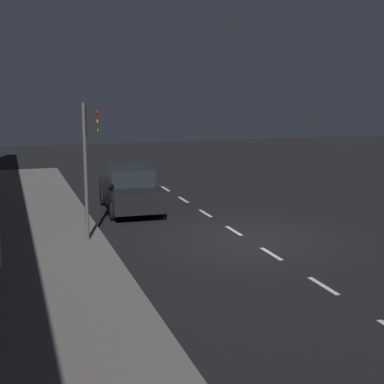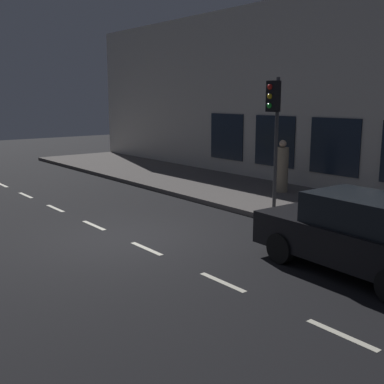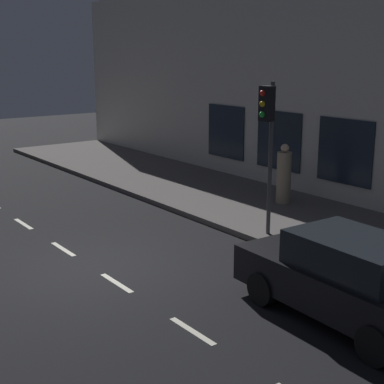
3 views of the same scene
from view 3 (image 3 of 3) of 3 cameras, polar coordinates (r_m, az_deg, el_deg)
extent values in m
plane|color=black|center=(12.77, -9.84, -7.62)|extent=(60.00, 60.00, 0.00)
cube|color=#5B5654|center=(16.37, 9.96, -2.52)|extent=(4.50, 32.00, 0.15)
cube|color=beige|center=(17.72, 16.17, 9.76)|extent=(0.60, 32.00, 7.06)
cube|color=#192333|center=(17.66, 15.14, 3.94)|extent=(0.04, 2.01, 1.97)
cube|color=#192333|center=(19.45, 8.72, 5.14)|extent=(0.04, 2.01, 1.97)
cube|color=#192333|center=(21.44, 3.43, 6.08)|extent=(0.04, 2.01, 1.97)
cube|color=beige|center=(9.97, 0.03, -13.81)|extent=(0.12, 1.20, 0.01)
cube|color=beige|center=(11.95, -7.60, -9.06)|extent=(0.12, 1.20, 0.01)
cube|color=beige|center=(14.13, -12.84, -5.62)|extent=(0.12, 1.20, 0.01)
cube|color=beige|center=(16.43, -16.61, -3.09)|extent=(0.12, 1.20, 0.01)
cylinder|color=#424244|center=(14.13, 7.89, 3.24)|extent=(0.10, 0.10, 3.82)
cube|color=black|center=(13.82, 7.55, 8.82)|extent=(0.26, 0.32, 0.84)
sphere|color=red|center=(13.70, 7.15, 9.85)|extent=(0.15, 0.15, 0.15)
sphere|color=gold|center=(13.72, 7.12, 8.80)|extent=(0.15, 0.15, 0.15)
sphere|color=green|center=(13.74, 7.09, 7.75)|extent=(0.15, 0.15, 0.15)
cube|color=black|center=(10.46, 15.19, -9.15)|extent=(1.88, 4.23, 0.70)
cube|color=black|center=(10.13, 16.14, -6.04)|extent=(1.59, 2.23, 0.60)
cylinder|color=black|center=(10.87, 7.09, -9.62)|extent=(0.25, 0.65, 0.64)
cylinder|color=black|center=(11.91, 12.86, -7.73)|extent=(0.25, 0.65, 0.64)
cylinder|color=black|center=(9.31, 17.99, -14.47)|extent=(0.25, 0.65, 0.64)
cylinder|color=gray|center=(17.43, 9.22, 1.44)|extent=(0.49, 0.49, 1.57)
sphere|color=beige|center=(17.26, 9.34, 4.39)|extent=(0.25, 0.25, 0.25)
cube|color=beige|center=(17.16, 9.11, 4.35)|extent=(0.05, 0.08, 0.07)
camera|label=1|loc=(27.97, -12.18, 12.99)|focal=52.81mm
camera|label=2|loc=(1.50, -51.64, -47.16)|focal=44.76mm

